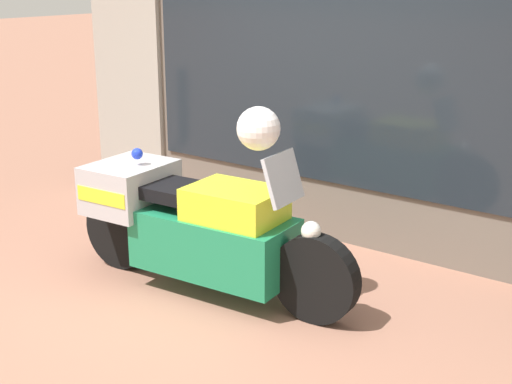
# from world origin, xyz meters

# --- Properties ---
(ground_plane) EXTENTS (60.00, 60.00, 0.00)m
(ground_plane) POSITION_xyz_m (0.00, 0.00, 0.00)
(ground_plane) COLOR #9E6B56
(shop_building) EXTENTS (5.90, 0.55, 3.80)m
(shop_building) POSITION_xyz_m (-0.42, 2.00, 1.91)
(shop_building) COLOR #6B6056
(shop_building) RESTS_ON ground
(window_display) EXTENTS (4.50, 0.30, 2.13)m
(window_display) POSITION_xyz_m (0.40, 2.03, 0.50)
(window_display) COLOR slate
(window_display) RESTS_ON ground
(paramedic_motorcycle) EXTENTS (2.44, 0.73, 1.17)m
(paramedic_motorcycle) POSITION_xyz_m (-0.25, 0.29, 0.52)
(paramedic_motorcycle) COLOR black
(paramedic_motorcycle) RESTS_ON ground
(white_helmet) EXTENTS (0.30, 0.30, 0.30)m
(white_helmet) POSITION_xyz_m (0.32, 0.34, 1.32)
(white_helmet) COLOR white
(white_helmet) RESTS_ON paramedic_motorcycle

